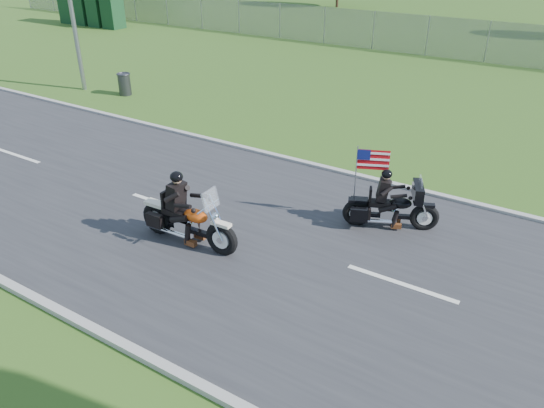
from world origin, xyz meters
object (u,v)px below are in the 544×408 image
Objects in this scene: porta_toilet_a at (112,10)px; porta_toilet_c at (83,7)px; porta_toilet_d at (70,5)px; motorcycle_follow at (391,209)px; motorcycle_lead at (186,222)px; trash_can at (125,84)px; porta_toilet_b at (98,8)px.

porta_toilet_c is (-2.80, 0.00, 0.00)m from porta_toilet_a.
porta_toilet_c and porta_toilet_d have the same top height.
porta_toilet_d is 32.86m from motorcycle_follow.
motorcycle_lead is 12.02m from trash_can.
porta_toilet_a is 1.00× the size of porta_toilet_d.
motorcycle_follow is (27.79, -15.06, -0.65)m from porta_toilet_c.
porta_toilet_d is 2.71× the size of trash_can.
motorcycle_follow reaches higher than motorcycle_lead.
porta_toilet_b is (-1.40, 0.00, 0.00)m from porta_toilet_a.
porta_toilet_b is at bearing 141.62° from trash_can.
porta_toilet_a and porta_toilet_d have the same top height.
porta_toilet_c is 1.40m from porta_toilet_d.
porta_toilet_c is 0.92× the size of motorcycle_lead.
porta_toilet_b and porta_toilet_c have the same top height.
porta_toilet_a is at bearing 138.53° from trash_can.
trash_can is at bearing -33.24° from porta_toilet_d.
porta_toilet_d reaches higher than motorcycle_follow.
porta_toilet_a is at bearing 137.99° from motorcycle_lead.
porta_toilet_b is 1.13× the size of motorcycle_follow.
porta_toilet_c reaches higher than trash_can.
porta_toilet_a is 1.00× the size of porta_toilet_c.
porta_toilet_a is 2.71× the size of trash_can.
porta_toilet_d reaches higher than trash_can.
porta_toilet_a reaches higher than trash_can.
porta_toilet_d is at bearing 146.76° from trash_can.
motorcycle_lead is at bearing -37.74° from trash_can.
porta_toilet_c is 31.62m from motorcycle_follow.
porta_toilet_a is at bearing 0.00° from porta_toilet_b.
porta_toilet_b is at bearing 126.32° from motorcycle_follow.
porta_toilet_a and porta_toilet_b have the same top height.
trash_can is at bearing -38.38° from porta_toilet_b.
porta_toilet_c is at bearing 144.35° from trash_can.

